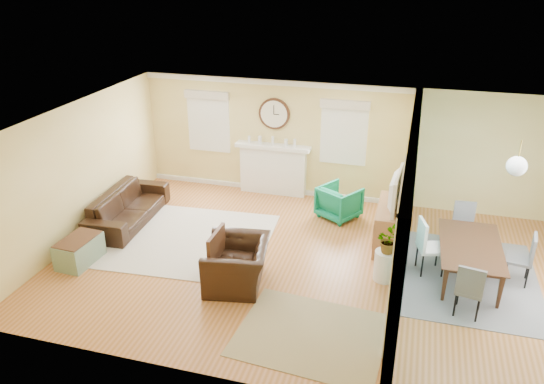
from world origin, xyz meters
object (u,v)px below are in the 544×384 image
object	(u,v)px
sofa	(128,207)
eames_chair	(237,264)
green_chair	(339,202)
credenza	(388,225)
dining_table	(470,261)

from	to	relation	value
sofa	eames_chair	xyz separation A→B (m)	(2.90, -1.56, 0.05)
sofa	eames_chair	bearing A→B (deg)	-121.35
sofa	green_chair	world-z (taller)	green_chair
green_chair	credenza	distance (m)	1.38
sofa	credenza	bearing A→B (deg)	-87.80
sofa	eames_chair	world-z (taller)	eames_chair
green_chair	credenza	xyz separation A→B (m)	(1.07, -0.88, 0.06)
credenza	sofa	bearing A→B (deg)	-174.69
green_chair	credenza	world-z (taller)	credenza
dining_table	green_chair	bearing A→B (deg)	55.14
green_chair	dining_table	size ratio (longest dim) A/B	0.42
eames_chair	dining_table	size ratio (longest dim) A/B	0.65
credenza	green_chair	bearing A→B (deg)	140.53
credenza	dining_table	xyz separation A→B (m)	(1.43, -0.80, -0.09)
sofa	green_chair	size ratio (longest dim) A/B	2.98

